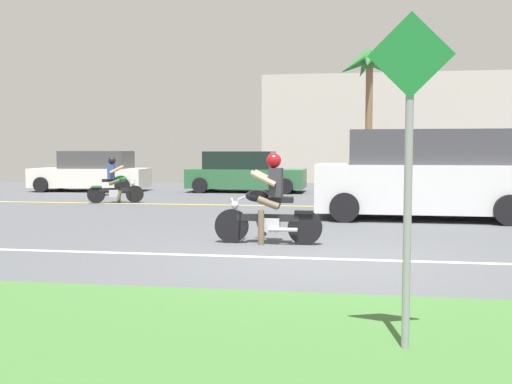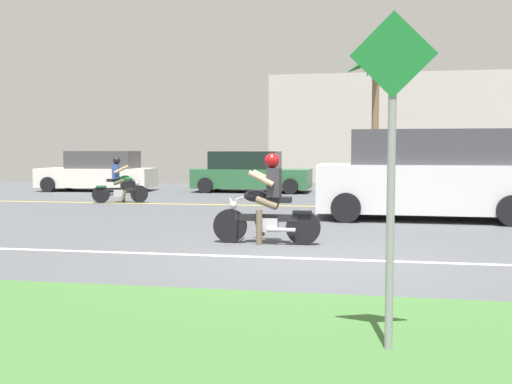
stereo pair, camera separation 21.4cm
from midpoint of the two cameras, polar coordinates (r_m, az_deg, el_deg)
The scene contains 12 objects.
ground at distance 11.31m, azimuth 6.65°, elevation -3.86°, with size 56.00×30.00×0.04m, color #4C4F54.
grass_median at distance 4.40m, azimuth 0.92°, elevation -16.02°, with size 56.00×3.80×0.06m, color #3D6B33.
lane_line_near at distance 8.38m, azimuth 5.43°, elevation -6.49°, with size 50.40×0.12×0.01m, color silver.
lane_line_far at distance 16.04m, azimuth 7.67°, elevation -1.42°, with size 50.40×0.12×0.01m, color yellow.
motorcyclist at distance 9.56m, azimuth 1.74°, elevation -1.35°, with size 1.79×0.58×1.50m.
suv_nearby at distance 13.58m, azimuth 16.66°, elevation 1.51°, with size 4.86×2.23×1.99m.
parked_car_0 at distance 22.78m, azimuth -14.89°, elevation 1.88°, with size 4.35×2.03×1.51m.
parked_car_1 at distance 21.48m, azimuth -0.29°, elevation 1.88°, with size 4.32×2.00×1.50m.
palm_tree_0 at distance 23.48m, azimuth 11.95°, elevation 11.60°, with size 2.60×2.74×5.58m.
motorcyclist_distant at distance 17.47m, azimuth -12.90°, elevation 0.83°, with size 1.57×0.64×1.35m.
street_sign at distance 4.39m, azimuth 14.53°, elevation 4.03°, with size 0.62×0.06×2.54m.
building_far at distance 29.83m, azimuth 22.00°, elevation 5.73°, with size 20.46×4.00×5.07m, color #BCB7AD.
Camera 2 is at (0.76, -8.16, 1.55)m, focal length 40.80 mm.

